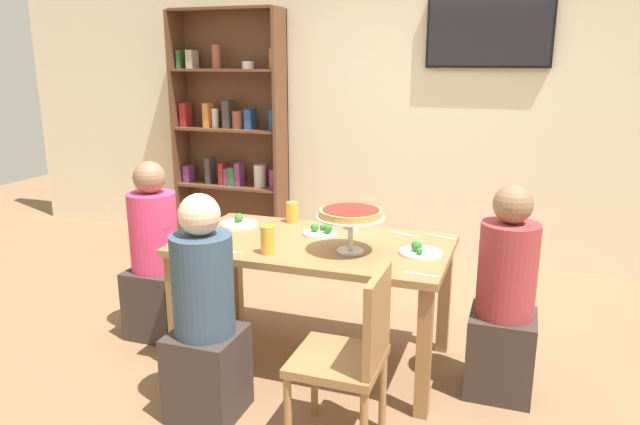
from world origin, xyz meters
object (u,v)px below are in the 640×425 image
object	(u,v)px
dining_table	(314,258)
water_glass_clear_near	(354,221)
deep_dish_pizza_stand	(351,216)
cutlery_spare_fork	(440,237)
salad_plate_near_diner	(420,251)
cutlery_fork_far	(183,244)
diner_head_east	(504,308)
salad_plate_far_diner	(239,222)
bookshelf	(231,130)
diner_head_west	(156,263)
beer_glass_amber_tall	(292,212)
television	(489,33)
beer_glass_amber_short	(268,240)
cutlery_fork_near	(405,235)
cutlery_knife_far	(421,275)
cutlery_knife_near	(227,252)
diner_near_left	(205,324)
chair_near_right	(352,352)

from	to	relation	value
dining_table	water_glass_clear_near	bearing A→B (deg)	65.75
deep_dish_pizza_stand	cutlery_spare_fork	xyz separation A→B (m)	(0.42, 0.44, -0.20)
salad_plate_near_diner	cutlery_fork_far	world-z (taller)	salad_plate_near_diner
diner_head_east	salad_plate_far_diner	size ratio (longest dim) A/B	4.80
bookshelf	salad_plate_near_diner	bearing A→B (deg)	-42.84
dining_table	diner_head_west	bearing A→B (deg)	-179.14
diner_head_west	beer_glass_amber_tall	size ratio (longest dim) A/B	8.67
television	diner_head_west	distance (m)	3.16
deep_dish_pizza_stand	beer_glass_amber_short	world-z (taller)	deep_dish_pizza_stand
salad_plate_far_diner	cutlery_fork_far	distance (m)	0.49
bookshelf	diner_head_west	xyz separation A→B (m)	(0.51, -2.03, -0.61)
bookshelf	deep_dish_pizza_stand	xyz separation A→B (m)	(1.83, -2.13, -0.16)
cutlery_fork_near	television	bearing A→B (deg)	-84.06
cutlery_fork_near	cutlery_spare_fork	bearing A→B (deg)	-157.72
salad_plate_far_diner	deep_dish_pizza_stand	bearing A→B (deg)	-19.62
dining_table	cutlery_knife_far	bearing A→B (deg)	-26.08
diner_head_west	deep_dish_pizza_stand	distance (m)	1.40
diner_head_west	cutlery_spare_fork	world-z (taller)	diner_head_west
cutlery_knife_far	cutlery_spare_fork	size ratio (longest dim) A/B	1.00
salad_plate_far_diner	cutlery_knife_near	world-z (taller)	salad_plate_far_diner
deep_dish_pizza_stand	beer_glass_amber_tall	xyz separation A→B (m)	(-0.52, 0.46, -0.14)
diner_near_left	beer_glass_amber_tall	bearing A→B (deg)	-2.18
chair_near_right	dining_table	bearing A→B (deg)	31.57
bookshelf	water_glass_clear_near	distance (m)	2.44
chair_near_right	water_glass_clear_near	bearing A→B (deg)	16.14
bookshelf	cutlery_knife_far	world-z (taller)	bookshelf
diner_head_east	water_glass_clear_near	size ratio (longest dim) A/B	10.29
television	beer_glass_amber_tall	world-z (taller)	television
cutlery_fork_near	cutlery_spare_fork	size ratio (longest dim) A/B	1.00
bookshelf	beer_glass_amber_short	size ratio (longest dim) A/B	14.38
chair_near_right	cutlery_knife_far	bearing A→B (deg)	-30.30
deep_dish_pizza_stand	cutlery_knife_far	distance (m)	0.52
cutlery_knife_far	television	bearing A→B (deg)	91.73
salad_plate_near_diner	cutlery_knife_far	xyz separation A→B (m)	(0.06, -0.32, -0.01)
salad_plate_far_diner	cutlery_fork_near	bearing A→B (deg)	6.79
diner_head_east	chair_near_right	size ratio (longest dim) A/B	1.32
dining_table	cutlery_knife_far	distance (m)	0.76
deep_dish_pizza_stand	bookshelf	bearing A→B (deg)	130.73
diner_near_left	salad_plate_far_diner	size ratio (longest dim) A/B	4.80
diner_head_east	cutlery_fork_near	bearing A→B (deg)	-27.47
salad_plate_near_diner	diner_near_left	bearing A→B (deg)	-143.27
diner_head_west	diner_head_east	world-z (taller)	same
diner_head_west	cutlery_fork_far	size ratio (longest dim) A/B	6.39
cutlery_fork_far	cutlery_spare_fork	xyz separation A→B (m)	(1.35, 0.63, 0.00)
deep_dish_pizza_stand	cutlery_spare_fork	bearing A→B (deg)	46.59
beer_glass_amber_short	cutlery_knife_far	bearing A→B (deg)	-3.54
deep_dish_pizza_stand	cutlery_knife_near	bearing A→B (deg)	-160.80
diner_head_west	salad_plate_far_diner	world-z (taller)	diner_head_west
television	beer_glass_amber_tall	xyz separation A→B (m)	(-1.02, -1.76, -1.16)
diner_head_west	cutlery_knife_far	distance (m)	1.79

